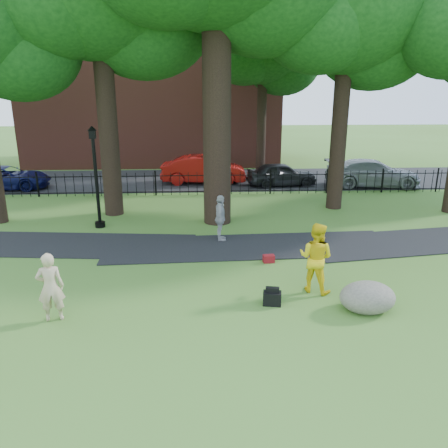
{
  "coord_description": "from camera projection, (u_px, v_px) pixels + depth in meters",
  "views": [
    {
      "loc": [
        -0.69,
        -10.36,
        5.22
      ],
      "look_at": [
        -0.0,
        2.0,
        1.43
      ],
      "focal_mm": 35.0,
      "sensor_mm": 36.0,
      "label": 1
    }
  ],
  "objects": [
    {
      "name": "ground",
      "position": [
        228.0,
        298.0,
        11.46
      ],
      "size": [
        120.0,
        120.0,
        0.0
      ],
      "primitive_type": "plane",
      "color": "#456E26",
      "rests_on": "ground"
    },
    {
      "name": "footpath",
      "position": [
        250.0,
        247.0,
        15.24
      ],
      "size": [
        36.07,
        3.85,
        0.03
      ],
      "primitive_type": "cube",
      "rotation": [
        0.0,
        0.0,
        0.03
      ],
      "color": "black",
      "rests_on": "ground"
    },
    {
      "name": "street",
      "position": [
        211.0,
        180.0,
        26.74
      ],
      "size": [
        80.0,
        7.0,
        0.02
      ],
      "primitive_type": "cube",
      "color": "black",
      "rests_on": "ground"
    },
    {
      "name": "iron_fence",
      "position": [
        213.0,
        183.0,
        22.74
      ],
      "size": [
        44.0,
        0.04,
        1.2
      ],
      "color": "black",
      "rests_on": "ground"
    },
    {
      "name": "brick_building",
      "position": [
        154.0,
        80.0,
        32.41
      ],
      "size": [
        18.0,
        8.0,
        12.0
      ],
      "primitive_type": "cube",
      "color": "brown",
      "rests_on": "ground"
    },
    {
      "name": "tree_row",
      "position": [
        228.0,
        13.0,
        17.12
      ],
      "size": [
        26.82,
        7.96,
        12.42
      ],
      "color": "black",
      "rests_on": "ground"
    },
    {
      "name": "woman",
      "position": [
        50.0,
        287.0,
        10.16
      ],
      "size": [
        0.69,
        0.54,
        1.69
      ],
      "primitive_type": "imported",
      "rotation": [
        0.0,
        0.0,
        3.38
      ],
      "color": "#C6AD88",
      "rests_on": "ground"
    },
    {
      "name": "man",
      "position": [
        316.0,
        258.0,
        11.63
      ],
      "size": [
        1.18,
        1.13,
        1.92
      ],
      "primitive_type": "imported",
      "rotation": [
        0.0,
        0.0,
        2.54
      ],
      "color": "yellow",
      "rests_on": "ground"
    },
    {
      "name": "pedestrian",
      "position": [
        220.0,
        218.0,
        15.62
      ],
      "size": [
        0.42,
        0.99,
        1.69
      ],
      "primitive_type": "imported",
      "rotation": [
        0.0,
        0.0,
        1.56
      ],
      "color": "#A1A1A5",
      "rests_on": "ground"
    },
    {
      "name": "boulder",
      "position": [
        368.0,
        295.0,
        10.73
      ],
      "size": [
        1.68,
        1.51,
        0.8
      ],
      "primitive_type": "ellipsoid",
      "rotation": [
        0.0,
        0.0,
        -0.42
      ],
      "color": "#686457",
      "rests_on": "ground"
    },
    {
      "name": "lamppost",
      "position": [
        96.0,
        179.0,
        16.89
      ],
      "size": [
        0.39,
        0.39,
        3.97
      ],
      "rotation": [
        0.0,
        0.0,
        0.09
      ],
      "color": "black",
      "rests_on": "ground"
    },
    {
      "name": "backpack",
      "position": [
        272.0,
        298.0,
        11.08
      ],
      "size": [
        0.5,
        0.36,
        0.34
      ],
      "primitive_type": "cube",
      "rotation": [
        0.0,
        0.0,
        -0.18
      ],
      "color": "black",
      "rests_on": "ground"
    },
    {
      "name": "red_bag",
      "position": [
        269.0,
        259.0,
        13.83
      ],
      "size": [
        0.37,
        0.25,
        0.24
      ],
      "primitive_type": "cube",
      "rotation": [
        0.0,
        0.0,
        0.09
      ],
      "color": "maroon",
      "rests_on": "ground"
    },
    {
      "name": "red_sedan",
      "position": [
        203.0,
        170.0,
        25.5
      ],
      "size": [
        4.95,
        1.87,
        1.61
      ],
      "primitive_type": "imported",
      "rotation": [
        0.0,
        0.0,
        1.54
      ],
      "color": "#99100B",
      "rests_on": "ground"
    },
    {
      "name": "navy_van",
      "position": [
        6.0,
        178.0,
        23.99
      ],
      "size": [
        4.7,
        2.37,
        1.27
      ],
      "primitive_type": "imported",
      "rotation": [
        0.0,
        0.0,
        1.63
      ],
      "color": "#0E1146",
      "rests_on": "ground"
    },
    {
      "name": "grey_car",
      "position": [
        281.0,
        174.0,
        24.86
      ],
      "size": [
        4.07,
        2.0,
        1.33
      ],
      "primitive_type": "imported",
      "rotation": [
        0.0,
        0.0,
        1.68
      ],
      "color": "black",
      "rests_on": "ground"
    },
    {
      "name": "silver_car",
      "position": [
        373.0,
        173.0,
        24.63
      ],
      "size": [
        5.45,
        2.7,
        1.52
      ],
      "primitive_type": "imported",
      "rotation": [
        0.0,
        0.0,
        1.46
      ],
      "color": "gray",
      "rests_on": "ground"
    }
  ]
}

